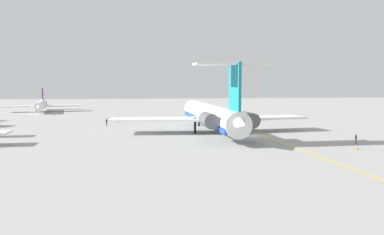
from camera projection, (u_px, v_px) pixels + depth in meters
The scene contains 10 objects.
ground at pixel (251, 136), 83.06m from camera, with size 360.08×360.08×0.00m, color #9E9E99.
main_jetliner at pixel (212, 115), 86.23m from camera, with size 48.48×43.01×14.12m.
airliner_far_right at pixel (41, 105), 146.74m from camera, with size 27.62×27.47×8.27m.
ground_crew_near_nose at pixel (356, 138), 71.98m from camera, with size 0.36×0.31×1.76m.
ground_crew_near_tail at pixel (107, 121), 101.28m from camera, with size 0.30×0.39×1.80m.
ground_crew_portside at pixel (259, 117), 115.20m from camera, with size 0.36×0.31×1.75m.
ground_crew_starboard at pixel (117, 118), 108.66m from camera, with size 0.37×0.33×1.83m.
safety_cone_nose at pixel (357, 148), 66.02m from camera, with size 0.40×0.40×0.55m, color #EA590F.
safety_cone_wingtip at pixel (255, 119), 116.99m from camera, with size 0.40×0.40×0.55m, color #EA590F.
taxiway_centreline at pixel (254, 132), 88.99m from camera, with size 107.31×0.36×0.01m, color gold.
Camera 1 is at (-80.47, 21.48, 11.02)m, focal length 38.48 mm.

